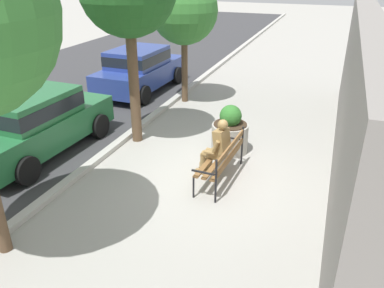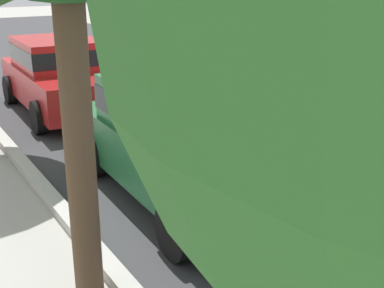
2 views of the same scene
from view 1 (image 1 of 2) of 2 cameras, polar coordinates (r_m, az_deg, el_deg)
name	(u,v)px [view 1 (image 1 of 2)]	position (r m, az deg, el deg)	size (l,w,h in m)	color
ground_plane	(216,179)	(8.58, 3.53, -5.16)	(80.00, 80.00, 0.00)	#9E9B93
curb_stone	(102,156)	(9.68, -13.08, -1.68)	(60.00, 0.20, 0.12)	#B2AFA8
building_wall_behind	(356,98)	(9.01, 22.92, 6.23)	(12.00, 0.50, 3.40)	gray
park_bench	(223,158)	(8.30, 4.58, -2.04)	(1.82, 0.62, 0.95)	brown
bronze_statue_seated	(216,148)	(8.42, 3.55, -0.62)	(0.77, 0.80, 1.37)	olive
concrete_planter	(230,133)	(9.64, 5.57, 1.60)	(0.90, 0.90, 1.21)	#A8A399
street_tree_far_corner	(184,11)	(12.74, -1.17, 18.94)	(2.11, 2.11, 4.01)	brown
parked_car_green	(34,121)	(10.12, -22.15, 3.12)	(4.15, 2.02, 1.56)	#236638
parked_car_blue	(139,68)	(14.38, -7.71, 10.95)	(4.15, 2.02, 1.56)	navy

